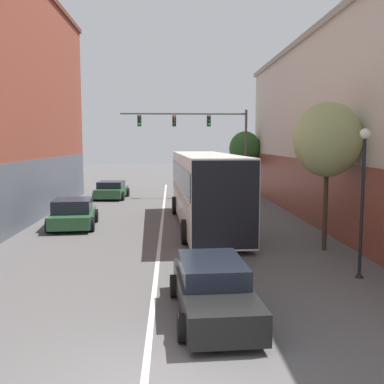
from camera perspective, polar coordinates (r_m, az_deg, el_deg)
name	(u,v)px	position (r m, az deg, el deg)	size (l,w,h in m)	color
lane_center_line	(162,225)	(22.38, -3.87, -4.17)	(0.14, 42.26, 0.01)	silver
bus	(205,186)	(21.76, 1.64, 0.78)	(3.19, 12.34, 3.52)	silver
hatchback_foreground	(213,289)	(10.91, 2.68, -12.20)	(2.08, 4.46, 1.28)	black
parked_car_left_near	(112,190)	(33.13, -10.17, 0.24)	(2.33, 3.96, 1.27)	#285633
parked_car_left_mid	(73,214)	(22.34, -14.85, -2.68)	(2.44, 4.15, 1.39)	#285633
traffic_signal_gantry	(204,132)	(33.21, 1.48, 7.66)	(9.29, 0.36, 6.44)	#514C47
street_lamp	(363,194)	(14.26, 20.84, -0.22)	(0.31, 0.31, 4.48)	black
street_tree_near	(328,140)	(17.52, 16.83, 6.35)	(2.53, 2.28, 5.57)	#3D2D1E
street_tree_far	(245,149)	(36.36, 6.74, 5.46)	(2.53, 2.28, 4.95)	#3D2D1E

